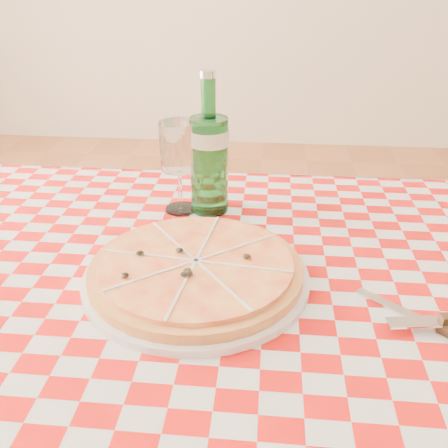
# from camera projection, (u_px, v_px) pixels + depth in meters

# --- Properties ---
(dining_table) EXTENTS (1.20, 0.80, 0.75)m
(dining_table) POSITION_uv_depth(u_px,v_px,m) (232.00, 321.00, 0.87)
(dining_table) COLOR brown
(dining_table) RESTS_ON ground
(tablecloth) EXTENTS (1.30, 0.90, 0.01)m
(tablecloth) POSITION_uv_depth(u_px,v_px,m) (233.00, 275.00, 0.82)
(tablecloth) COLOR #A60D0A
(tablecloth) RESTS_ON dining_table
(pizza_plate) EXTENTS (0.40, 0.40, 0.05)m
(pizza_plate) POSITION_uv_depth(u_px,v_px,m) (196.00, 268.00, 0.79)
(pizza_plate) COLOR #C89142
(pizza_plate) RESTS_ON tablecloth
(water_bottle) EXTENTS (0.10, 0.10, 0.28)m
(water_bottle) POSITION_uv_depth(u_px,v_px,m) (209.00, 144.00, 0.97)
(water_bottle) COLOR #196425
(water_bottle) RESTS_ON tablecloth
(wine_glass) EXTENTS (0.08, 0.08, 0.19)m
(wine_glass) POSITION_uv_depth(u_px,v_px,m) (179.00, 168.00, 0.99)
(wine_glass) COLOR white
(wine_glass) RESTS_ON tablecloth
(cutlery) EXTENTS (0.27, 0.24, 0.03)m
(cutlery) POSITION_uv_depth(u_px,v_px,m) (440.00, 322.00, 0.69)
(cutlery) COLOR silver
(cutlery) RESTS_ON tablecloth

